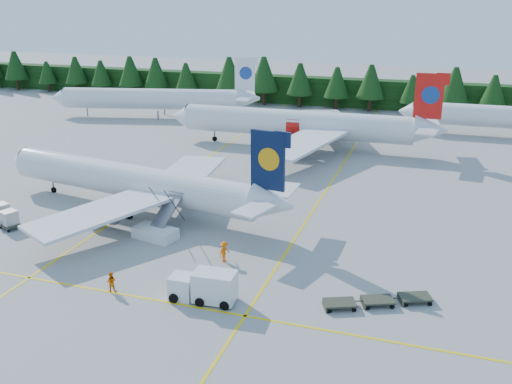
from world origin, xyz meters
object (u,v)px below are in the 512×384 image
(airliner_red, at_px, (291,124))
(airstairs, at_px, (157,229))
(airliner_navy, at_px, (125,180))
(service_truck, at_px, (203,286))

(airliner_red, bearing_deg, airstairs, -96.48)
(airliner_navy, distance_m, airliner_red, 34.44)
(airstairs, distance_m, service_truck, 13.86)
(airliner_navy, height_order, airstairs, airliner_navy)
(airliner_red, height_order, airstairs, airliner_red)
(airliner_navy, relative_size, airstairs, 5.81)
(service_truck, bearing_deg, airliner_navy, 131.82)
(airliner_red, bearing_deg, service_truck, -84.47)
(airliner_red, bearing_deg, airliner_navy, -109.65)
(airliner_red, distance_m, service_truck, 49.64)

